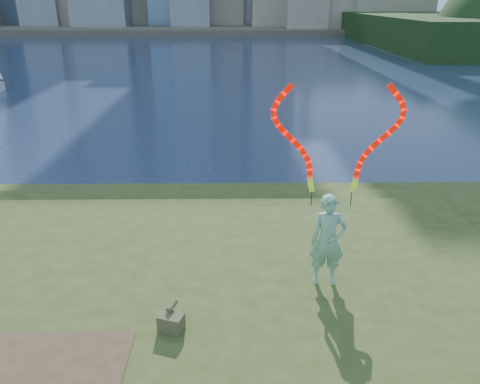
{
  "coord_description": "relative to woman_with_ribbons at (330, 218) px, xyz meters",
  "views": [
    {
      "loc": [
        1.08,
        -8.15,
        6.04
      ],
      "look_at": [
        1.2,
        1.0,
        2.25
      ],
      "focal_mm": 35.0,
      "sensor_mm": 36.0,
      "label": 1
    }
  ],
  "objects": [
    {
      "name": "ground",
      "position": [
        -2.88,
        0.19,
        -2.19
      ],
      "size": [
        320.0,
        320.0,
        0.0
      ],
      "primitive_type": "plane",
      "color": "#1B2844",
      "rests_on": "ground"
    },
    {
      "name": "grassy_knoll",
      "position": [
        -2.88,
        -2.11,
        -1.85
      ],
      "size": [
        20.0,
        18.0,
        0.8
      ],
      "color": "#334217",
      "rests_on": "ground"
    },
    {
      "name": "far_shore",
      "position": [
        -2.88,
        95.19,
        -1.59
      ],
      "size": [
        320.0,
        40.0,
        1.2
      ],
      "primitive_type": "cube",
      "color": "#464133",
      "rests_on": "ground"
    },
    {
      "name": "woman_with_ribbons",
      "position": [
        0.0,
        0.0,
        0.0
      ],
      "size": [
        2.14,
        0.47,
        4.22
      ],
      "rotation": [
        0.0,
        0.0,
        -0.04
      ],
      "color": "#18773F",
      "rests_on": "grassy_knoll"
    },
    {
      "name": "canvas_bag",
      "position": [
        -2.89,
        -1.44,
        -1.23
      ],
      "size": [
        0.48,
        0.54,
        0.39
      ],
      "rotation": [
        0.0,
        0.0,
        -0.33
      ],
      "color": "#4B542E",
      "rests_on": "grassy_knoll"
    }
  ]
}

